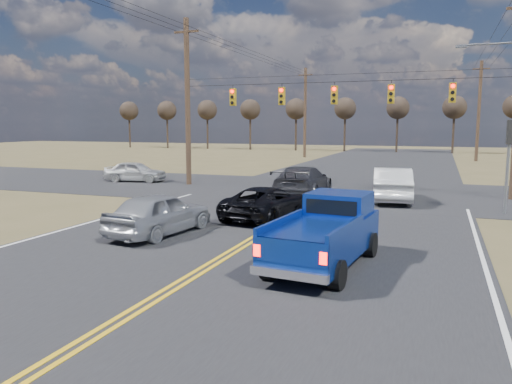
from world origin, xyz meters
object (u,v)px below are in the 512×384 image
(dgrey_car_queue, at_px, (303,181))
(cross_car_west, at_px, (135,172))
(silver_suv, at_px, (160,213))
(white_car_queue, at_px, (392,184))
(black_suv, at_px, (267,203))
(pickup_truck, at_px, (326,233))

(dgrey_car_queue, relative_size, cross_car_west, 1.38)
(silver_suv, height_order, white_car_queue, white_car_queue)
(white_car_queue, height_order, cross_car_west, white_car_queue)
(silver_suv, height_order, black_suv, silver_suv)
(pickup_truck, height_order, white_car_queue, pickup_truck)
(black_suv, height_order, cross_car_west, cross_car_west)
(cross_car_west, bearing_deg, silver_suv, -152.17)
(white_car_queue, distance_m, cross_car_west, 16.68)
(black_suv, distance_m, cross_car_west, 15.28)
(black_suv, relative_size, cross_car_west, 1.17)
(black_suv, distance_m, dgrey_car_queue, 6.46)
(dgrey_car_queue, xyz_separation_m, cross_car_west, (-11.99, 2.71, -0.12))
(silver_suv, relative_size, dgrey_car_queue, 0.79)
(dgrey_car_queue, bearing_deg, black_suv, 91.33)
(black_suv, xyz_separation_m, dgrey_car_queue, (-0.24, 6.45, 0.15))
(white_car_queue, relative_size, dgrey_car_queue, 0.92)
(white_car_queue, relative_size, cross_car_west, 1.26)
(cross_car_west, bearing_deg, white_car_queue, -108.14)
(cross_car_west, bearing_deg, black_suv, -135.63)
(silver_suv, distance_m, dgrey_car_queue, 10.66)
(white_car_queue, bearing_deg, pickup_truck, 80.47)
(silver_suv, relative_size, black_suv, 0.93)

